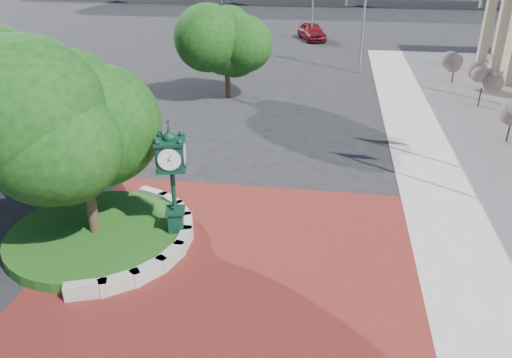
# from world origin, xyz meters

# --- Properties ---
(ground) EXTENTS (200.00, 200.00, 0.00)m
(ground) POSITION_xyz_m (0.00, 0.00, 0.00)
(ground) COLOR black
(ground) RESTS_ON ground
(plaza) EXTENTS (12.00, 12.00, 0.04)m
(plaza) POSITION_xyz_m (0.00, -1.00, 0.02)
(plaza) COLOR maroon
(plaza) RESTS_ON ground
(planter_wall) EXTENTS (2.96, 6.77, 0.54)m
(planter_wall) POSITION_xyz_m (-2.71, -0.00, 0.27)
(planter_wall) COLOR #9E9B93
(planter_wall) RESTS_ON ground
(grass_bed) EXTENTS (6.10, 6.10, 0.40)m
(grass_bed) POSITION_xyz_m (-5.00, 0.00, 0.20)
(grass_bed) COLOR #194914
(grass_bed) RESTS_ON ground
(tree_planter) EXTENTS (5.20, 5.20, 6.33)m
(tree_planter) POSITION_xyz_m (-5.00, 0.00, 3.72)
(tree_planter) COLOR #38281C
(tree_planter) RESTS_ON ground
(tree_street) EXTENTS (4.40, 4.40, 5.45)m
(tree_street) POSITION_xyz_m (-4.00, 18.00, 3.24)
(tree_street) COLOR #38281C
(tree_street) RESTS_ON ground
(post_clock) EXTENTS (1.06, 1.06, 4.41)m
(post_clock) POSITION_xyz_m (-2.18, 0.48, 2.42)
(post_clock) COLOR black
(post_clock) RESTS_ON ground
(parked_car) EXTENTS (3.63, 5.44, 1.72)m
(parked_car) POSITION_xyz_m (0.41, 39.63, 0.86)
(parked_car) COLOR #600D13
(parked_car) RESTS_ON ground
(shrub_mid) EXTENTS (1.20, 1.20, 2.20)m
(shrub_mid) POSITION_xyz_m (12.14, 18.42, 1.59)
(shrub_mid) COLOR #38281C
(shrub_mid) RESTS_ON ground
(shrub_far) EXTENTS (1.20, 1.20, 2.20)m
(shrub_far) POSITION_xyz_m (11.56, 23.95, 1.59)
(shrub_far) COLOR #38281C
(shrub_far) RESTS_ON ground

